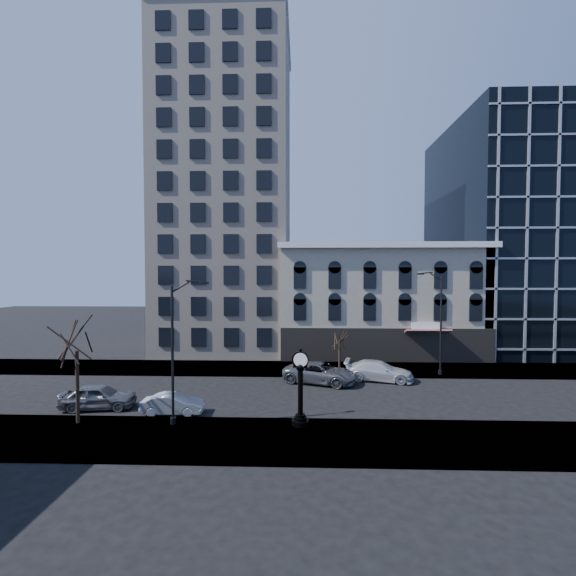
{
  "coord_description": "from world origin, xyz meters",
  "views": [
    {
      "loc": [
        3.09,
        -28.9,
        9.15
      ],
      "look_at": [
        2.0,
        4.0,
        8.0
      ],
      "focal_mm": 24.0,
      "sensor_mm": 36.0,
      "label": 1
    }
  ],
  "objects_px": {
    "street_clock": "(300,390)",
    "car_near_b": "(173,404)",
    "street_lamp_near": "(183,313)",
    "car_near_a": "(99,397)"
  },
  "relations": [
    {
      "from": "car_near_a",
      "to": "car_near_b",
      "type": "height_order",
      "value": "car_near_a"
    },
    {
      "from": "street_clock",
      "to": "car_near_b",
      "type": "bearing_deg",
      "value": 177.94
    },
    {
      "from": "street_clock",
      "to": "car_near_b",
      "type": "xyz_separation_m",
      "value": [
        -8.38,
        1.86,
        -1.55
      ]
    },
    {
      "from": "car_near_a",
      "to": "street_clock",
      "type": "bearing_deg",
      "value": -108.42
    },
    {
      "from": "car_near_a",
      "to": "car_near_b",
      "type": "bearing_deg",
      "value": -105.88
    },
    {
      "from": "street_clock",
      "to": "car_near_b",
      "type": "height_order",
      "value": "street_clock"
    },
    {
      "from": "street_clock",
      "to": "car_near_a",
      "type": "bearing_deg",
      "value": 179.55
    },
    {
      "from": "street_clock",
      "to": "street_lamp_near",
      "type": "bearing_deg",
      "value": -170.19
    },
    {
      "from": "street_lamp_near",
      "to": "car_near_a",
      "type": "height_order",
      "value": "street_lamp_near"
    },
    {
      "from": "car_near_b",
      "to": "street_clock",
      "type": "bearing_deg",
      "value": -105.07
    }
  ]
}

